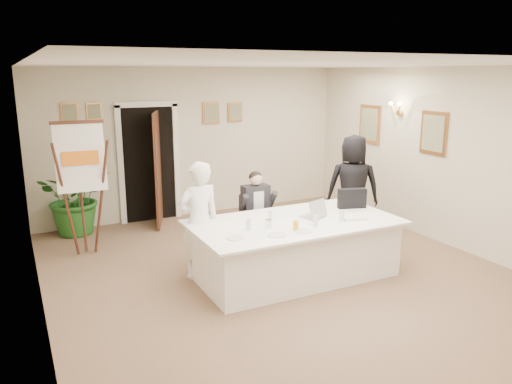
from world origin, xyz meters
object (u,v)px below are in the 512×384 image
object	(u,v)px
flip_chart	(83,196)
laptop_bag	(352,198)
standing_woman	(353,187)
potted_palm	(76,196)
oj_glass	(296,226)
laptop	(313,207)
paper_stack	(354,218)
steel_jug	(269,224)
conference_table	(294,248)
seated_man	(257,213)
standing_man	(199,220)

from	to	relation	value
flip_chart	laptop_bag	distance (m)	3.97
standing_woman	laptop_bag	xyz separation A→B (m)	(-0.57, -0.73, 0.05)
potted_palm	laptop_bag	world-z (taller)	potted_palm
laptop_bag	oj_glass	bearing A→B (deg)	-139.14
laptop	oj_glass	world-z (taller)	laptop
potted_palm	laptop_bag	distance (m)	4.61
flip_chart	paper_stack	xyz separation A→B (m)	(3.18, -2.35, -0.13)
potted_palm	steel_jug	world-z (taller)	potted_palm
standing_woman	steel_jug	bearing A→B (deg)	59.97
steel_jug	laptop	bearing A→B (deg)	13.49
paper_stack	oj_glass	xyz separation A→B (m)	(-0.97, -0.10, 0.05)
conference_table	potted_palm	world-z (taller)	potted_palm
conference_table	steel_jug	xyz separation A→B (m)	(-0.46, -0.12, 0.44)
flip_chart	laptop	xyz separation A→B (m)	(2.75, -2.01, -0.01)
laptop_bag	steel_jug	size ratio (longest dim) A/B	3.73
oj_glass	steel_jug	bearing A→B (deg)	134.68
flip_chart	potted_palm	xyz separation A→B (m)	(0.03, 1.15, -0.26)
conference_table	seated_man	world-z (taller)	seated_man
standing_man	laptop_bag	world-z (taller)	standing_man
laptop	steel_jug	distance (m)	0.82
paper_stack	conference_table	bearing A→B (deg)	160.40
seated_man	standing_man	bearing A→B (deg)	-164.83
oj_glass	conference_table	bearing A→B (deg)	61.19
steel_jug	standing_man	bearing A→B (deg)	137.26
seated_man	flip_chart	xyz separation A→B (m)	(-2.34, 1.09, 0.28)
flip_chart	standing_woman	world-z (taller)	flip_chart
standing_man	laptop_bag	distance (m)	2.26
standing_man	paper_stack	bearing A→B (deg)	151.01
flip_chart	conference_table	bearing A→B (deg)	-40.75
flip_chart	laptop	size ratio (longest dim) A/B	5.64
flip_chart	standing_woman	distance (m)	4.23
conference_table	laptop_bag	world-z (taller)	laptop_bag
standing_woman	potted_palm	size ratio (longest dim) A/B	1.32
seated_man	standing_man	size ratio (longest dim) A/B	0.81
seated_man	paper_stack	xyz separation A→B (m)	(0.83, -1.27, 0.15)
standing_woman	laptop_bag	world-z (taller)	standing_woman
conference_table	seated_man	distance (m)	1.03
potted_palm	flip_chart	bearing A→B (deg)	-91.71
standing_man	laptop_bag	bearing A→B (deg)	165.14
standing_man	paper_stack	size ratio (longest dim) A/B	4.98
potted_palm	oj_glass	world-z (taller)	potted_palm
paper_stack	laptop_bag	bearing A→B (deg)	55.92
conference_table	flip_chart	world-z (taller)	flip_chart
standing_woman	laptop	xyz separation A→B (m)	(-1.32, -0.86, 0.04)
standing_man	potted_palm	world-z (taller)	standing_man
standing_woman	laptop_bag	bearing A→B (deg)	85.55
standing_man	standing_woman	xyz separation A→B (m)	(2.81, 0.40, 0.08)
paper_stack	oj_glass	bearing A→B (deg)	-174.16
oj_glass	standing_woman	bearing A→B (deg)	34.89
standing_woman	oj_glass	world-z (taller)	standing_woman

